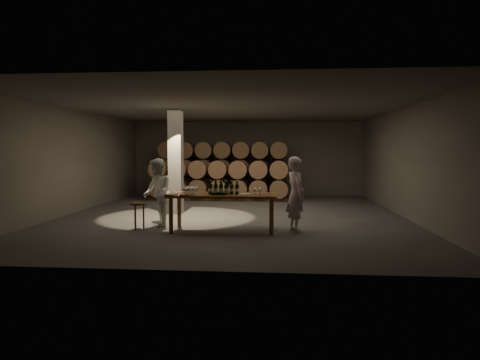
# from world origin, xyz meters

# --- Properties ---
(room) EXTENTS (12.00, 12.00, 12.00)m
(room) POSITION_xyz_m (-1.80, 0.20, 1.60)
(room) COLOR #4E4C49
(room) RESTS_ON ground
(tasting_table) EXTENTS (2.60, 1.10, 0.90)m
(tasting_table) POSITION_xyz_m (0.00, -2.50, 0.80)
(tasting_table) COLOR brown
(tasting_table) RESTS_ON ground
(barrel_stack_back) EXTENTS (5.48, 0.95, 2.31)m
(barrel_stack_back) POSITION_xyz_m (-0.96, 5.20, 1.20)
(barrel_stack_back) COLOR #56331D
(barrel_stack_back) RESTS_ON ground
(barrel_stack_front) EXTENTS (5.48, 0.95, 1.57)m
(barrel_stack_front) POSITION_xyz_m (-0.96, 3.80, 0.83)
(barrel_stack_front) COLOR #56331D
(barrel_stack_front) RESTS_ON ground
(bottle_cluster) EXTENTS (0.73, 0.23, 0.33)m
(bottle_cluster) POSITION_xyz_m (0.02, -2.49, 1.02)
(bottle_cluster) COLOR black
(bottle_cluster) RESTS_ON tasting_table
(lying_bottles) EXTENTS (0.45, 0.08, 0.08)m
(lying_bottles) POSITION_xyz_m (-0.06, -2.79, 0.94)
(lying_bottles) COLOR black
(lying_bottles) RESTS_ON tasting_table
(glass_cluster_left) EXTENTS (0.30, 0.52, 0.17)m
(glass_cluster_left) POSITION_xyz_m (-0.77, -2.62, 1.03)
(glass_cluster_left) COLOR silver
(glass_cluster_left) RESTS_ON tasting_table
(glass_cluster_right) EXTENTS (0.19, 0.41, 0.16)m
(glass_cluster_right) POSITION_xyz_m (0.84, -2.58, 1.01)
(glass_cluster_right) COLOR silver
(glass_cluster_right) RESTS_ON tasting_table
(plate) EXTENTS (0.26, 0.26, 0.02)m
(plate) POSITION_xyz_m (0.54, -2.59, 0.91)
(plate) COLOR white
(plate) RESTS_ON tasting_table
(notebook_near) EXTENTS (0.23, 0.19, 0.03)m
(notebook_near) POSITION_xyz_m (-0.84, -2.95, 0.92)
(notebook_near) COLOR #986637
(notebook_near) RESTS_ON tasting_table
(notebook_corner) EXTENTS (0.28, 0.34, 0.03)m
(notebook_corner) POSITION_xyz_m (-1.18, -2.88, 0.91)
(notebook_corner) COLOR #986637
(notebook_corner) RESTS_ON tasting_table
(pen) EXTENTS (0.14, 0.02, 0.01)m
(pen) POSITION_xyz_m (-0.73, -2.95, 0.91)
(pen) COLOR black
(pen) RESTS_ON tasting_table
(stool) EXTENTS (0.40, 0.40, 0.66)m
(stool) POSITION_xyz_m (-2.11, -2.53, 0.54)
(stool) COLOR #56331D
(stool) RESTS_ON ground
(person_man) EXTENTS (0.64, 0.77, 1.80)m
(person_man) POSITION_xyz_m (1.76, -2.47, 0.90)
(person_man) COLOR silver
(person_man) RESTS_ON ground
(person_woman) EXTENTS (0.97, 1.06, 1.75)m
(person_woman) POSITION_xyz_m (-1.75, -2.03, 0.87)
(person_woman) COLOR white
(person_woman) RESTS_ON ground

